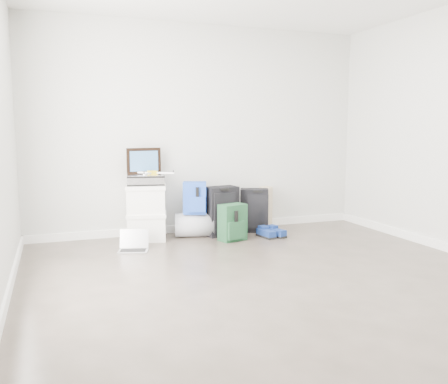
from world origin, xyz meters
name	(u,v)px	position (x,y,z in m)	size (l,w,h in m)	color
ground	(288,288)	(0.00, 0.00, 0.00)	(5.00, 5.00, 0.00)	#3A342A
room_envelope	(291,84)	(0.00, 0.02, 1.72)	(4.52, 5.02, 2.71)	beige
boxes_stack	(146,212)	(-0.80, 2.22, 0.34)	(0.55, 0.48, 0.68)	white
briefcase	(146,180)	(-0.80, 2.22, 0.75)	(0.44, 0.32, 0.13)	#B2B2B7
painting	(144,161)	(-0.80, 2.31, 0.97)	(0.43, 0.09, 0.32)	black
drone	(152,173)	(-0.72, 2.20, 0.83)	(0.48, 0.48, 0.05)	yellow
duffel_bag	(195,225)	(-0.20, 2.18, 0.15)	(0.30, 0.30, 0.49)	#92949A
blue_backpack	(195,198)	(-0.20, 2.15, 0.50)	(0.33, 0.29, 0.40)	#18249F
large_suitcase	(222,211)	(0.15, 2.13, 0.32)	(0.44, 0.33, 0.63)	black
green_backpack	(233,223)	(0.18, 1.81, 0.22)	(0.36, 0.31, 0.45)	#12311B
carry_on	(254,210)	(0.64, 2.19, 0.29)	(0.42, 0.36, 0.57)	black
shoes	(271,233)	(0.71, 1.82, 0.05)	(0.32, 0.32, 0.10)	black
rolled_rug	(266,207)	(0.89, 2.38, 0.29)	(0.19, 0.19, 0.57)	tan
laptop	(134,246)	(-1.04, 1.74, 0.06)	(0.38, 0.32, 0.23)	#B3B3B7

